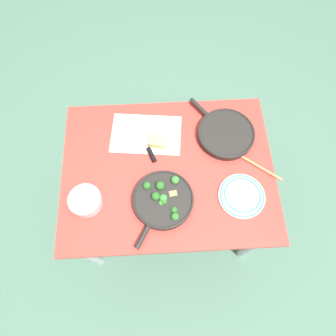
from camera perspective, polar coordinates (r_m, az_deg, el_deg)
ground_plane at (r=2.23m, az=-0.00°, el=-7.63°), size 14.00×14.00×0.00m
dining_table_red at (r=1.62m, az=-0.00°, el=-1.55°), size 1.09×0.82×0.73m
skillet_broccoli at (r=1.45m, az=-0.98°, el=-6.04°), size 0.30×0.38×0.07m
skillet_eggs at (r=1.63m, az=10.90°, el=6.47°), size 0.33×0.39×0.04m
wooden_spoon at (r=1.60m, az=14.21°, el=1.86°), size 0.30×0.24×0.02m
parchment_sheet at (r=1.63m, az=-4.20°, el=6.48°), size 0.40×0.28×0.00m
grater_knife at (r=1.59m, az=-4.03°, el=4.28°), size 0.13×0.28×0.02m
cheese_block at (r=1.58m, az=-1.97°, el=5.14°), size 0.10×0.09×0.04m
dinner_plate_stack at (r=1.52m, az=13.90°, el=-5.12°), size 0.23×0.23×0.03m
prep_bowl_steel at (r=1.50m, az=-15.43°, el=-6.03°), size 0.16×0.16×0.06m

